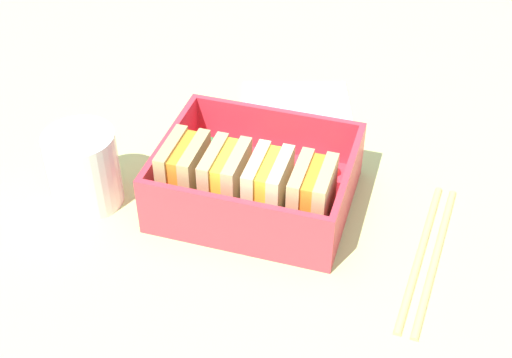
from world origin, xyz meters
TOP-DOWN VIEW (x-y plane):
  - ground_plane at (0.00, 0.00)cm, footprint 120.00×120.00cm
  - bento_tray at (0.00, 0.00)cm, footprint 17.54×14.35cm
  - bento_rim at (0.00, 0.00)cm, footprint 17.54×14.35cm
  - sandwich_left at (-5.90, 2.82)cm, footprint 3.27×5.65cm
  - sandwich_center_left at (-1.97, 2.82)cm, footprint 3.27×5.65cm
  - sandwich_center at (1.97, 2.82)cm, footprint 3.27×5.65cm
  - sandwich_center_right at (5.90, 2.82)cm, footprint 3.27×5.65cm
  - carrot_stick_far_left at (-4.86, -3.25)cm, footprint 4.16×3.94cm
  - carrot_stick_left at (0.20, -3.36)cm, footprint 4.39×1.93cm
  - strawberry_far_left at (5.34, -2.85)cm, footprint 2.60×2.60cm
  - chopstick_pair at (-16.47, 2.73)cm, footprint 3.40×18.80cm
  - drinking_glass at (15.21, 4.42)cm, footprint 6.54×6.54cm
  - folded_napkin at (0.43, -15.70)cm, footprint 15.02×14.90cm

SIDE VIEW (x-z plane):
  - ground_plane at x=0.00cm, z-range -2.00..0.00cm
  - folded_napkin at x=0.43cm, z-range 0.00..0.40cm
  - chopstick_pair at x=-16.47cm, z-range 0.00..0.70cm
  - bento_tray at x=0.00cm, z-range 0.00..1.20cm
  - carrot_stick_far_left at x=-4.86cm, z-range 1.20..2.46cm
  - carrot_stick_left at x=0.20cm, z-range 1.20..2.68cm
  - strawberry_far_left at x=5.34cm, z-range 1.02..4.22cm
  - bento_rim at x=0.00cm, z-range 1.20..5.98cm
  - drinking_glass at x=15.21cm, z-range 0.00..7.50cm
  - sandwich_left at x=-5.90cm, z-range 1.20..7.40cm
  - sandwich_center_left at x=-1.97cm, z-range 1.20..7.40cm
  - sandwich_center at x=1.97cm, z-range 1.20..7.40cm
  - sandwich_center_right at x=5.90cm, z-range 1.20..7.40cm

